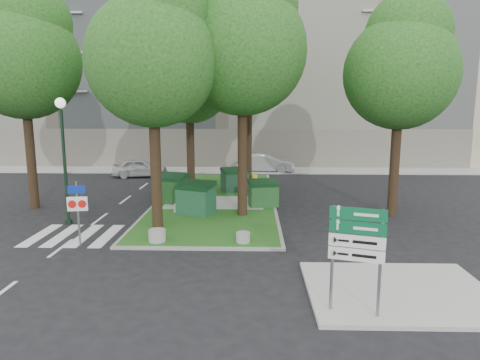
{
  "coord_description": "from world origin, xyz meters",
  "views": [
    {
      "loc": [
        2.43,
        -14.68,
        5.14
      ],
      "look_at": [
        1.93,
        3.08,
        2.0
      ],
      "focal_mm": 32.0,
      "sensor_mm": 36.0,
      "label": 1
    }
  ],
  "objects_px": {
    "dumpster_a": "(171,188)",
    "car_silver": "(266,163)",
    "dumpster_d": "(263,193)",
    "bollard_left": "(157,235)",
    "dumpster_c": "(235,180)",
    "tree_median_near_right": "(245,38)",
    "bollard_mid": "(179,208)",
    "litter_bin": "(254,180)",
    "bollard_right": "(243,237)",
    "tree_median_mid": "(191,70)",
    "tree_median_far": "(250,51)",
    "tree_street_right": "(403,62)",
    "car_white": "(140,168)",
    "tree_median_near_left": "(154,48)",
    "dumpster_b": "(196,198)",
    "directional_sign": "(357,244)",
    "traffic_sign_pole": "(78,205)",
    "street_lamp": "(63,146)",
    "tree_street_left": "(24,51)"
  },
  "relations": [
    {
      "from": "dumpster_a",
      "to": "traffic_sign_pole",
      "type": "bearing_deg",
      "value": -92.33
    },
    {
      "from": "dumpster_b",
      "to": "bollard_right",
      "type": "bearing_deg",
      "value": -38.89
    },
    {
      "from": "tree_median_near_left",
      "to": "tree_street_right",
      "type": "height_order",
      "value": "tree_median_near_left"
    },
    {
      "from": "tree_median_mid",
      "to": "bollard_right",
      "type": "xyz_separation_m",
      "value": [
        3.03,
        -8.56,
        -6.67
      ]
    },
    {
      "from": "tree_median_near_right",
      "to": "dumpster_c",
      "type": "height_order",
      "value": "tree_median_near_right"
    },
    {
      "from": "bollard_right",
      "to": "directional_sign",
      "type": "relative_size",
      "value": 0.2
    },
    {
      "from": "tree_median_mid",
      "to": "dumpster_c",
      "type": "height_order",
      "value": "tree_median_mid"
    },
    {
      "from": "tree_street_right",
      "to": "bollard_right",
      "type": "height_order",
      "value": "tree_street_right"
    },
    {
      "from": "bollard_right",
      "to": "dumpster_d",
      "type": "bearing_deg",
      "value": 81.33
    },
    {
      "from": "tree_median_near_right",
      "to": "tree_median_near_left",
      "type": "bearing_deg",
      "value": -150.26
    },
    {
      "from": "dumpster_c",
      "to": "litter_bin",
      "type": "distance_m",
      "value": 2.29
    },
    {
      "from": "tree_street_left",
      "to": "street_lamp",
      "type": "relative_size",
      "value": 2.03
    },
    {
      "from": "tree_median_near_right",
      "to": "car_white",
      "type": "relative_size",
      "value": 2.96
    },
    {
      "from": "street_lamp",
      "to": "traffic_sign_pole",
      "type": "height_order",
      "value": "street_lamp"
    },
    {
      "from": "litter_bin",
      "to": "street_lamp",
      "type": "relative_size",
      "value": 0.12
    },
    {
      "from": "car_white",
      "to": "car_silver",
      "type": "bearing_deg",
      "value": -83.09
    },
    {
      "from": "dumpster_d",
      "to": "bollard_left",
      "type": "relative_size",
      "value": 2.56
    },
    {
      "from": "dumpster_b",
      "to": "dumpster_c",
      "type": "height_order",
      "value": "dumpster_b"
    },
    {
      "from": "directional_sign",
      "to": "dumpster_c",
      "type": "bearing_deg",
      "value": 120.54
    },
    {
      "from": "tree_median_far",
      "to": "bollard_right",
      "type": "distance_m",
      "value": 14.07
    },
    {
      "from": "tree_street_left",
      "to": "dumpster_d",
      "type": "height_order",
      "value": "tree_street_left"
    },
    {
      "from": "traffic_sign_pole",
      "to": "car_silver",
      "type": "distance_m",
      "value": 19.13
    },
    {
      "from": "tree_median_near_left",
      "to": "dumpster_d",
      "type": "bearing_deg",
      "value": 40.22
    },
    {
      "from": "tree_street_left",
      "to": "dumpster_a",
      "type": "height_order",
      "value": "tree_street_left"
    },
    {
      "from": "directional_sign",
      "to": "car_white",
      "type": "height_order",
      "value": "directional_sign"
    },
    {
      "from": "dumpster_d",
      "to": "bollard_left",
      "type": "xyz_separation_m",
      "value": [
        -4.08,
        -5.79,
        -0.42
      ]
    },
    {
      "from": "dumpster_d",
      "to": "bollard_right",
      "type": "distance_m",
      "value": 5.87
    },
    {
      "from": "tree_median_near_right",
      "to": "dumpster_a",
      "type": "distance_m",
      "value": 8.46
    },
    {
      "from": "dumpster_d",
      "to": "car_white",
      "type": "relative_size",
      "value": 0.42
    },
    {
      "from": "tree_street_left",
      "to": "dumpster_a",
      "type": "xyz_separation_m",
      "value": [
        6.64,
        0.91,
        -6.8
      ]
    },
    {
      "from": "dumpster_a",
      "to": "car_silver",
      "type": "height_order",
      "value": "dumpster_a"
    },
    {
      "from": "dumpster_c",
      "to": "dumpster_d",
      "type": "relative_size",
      "value": 1.11
    },
    {
      "from": "tree_median_far",
      "to": "dumpster_d",
      "type": "height_order",
      "value": "tree_median_far"
    },
    {
      "from": "dumpster_b",
      "to": "car_white",
      "type": "relative_size",
      "value": 0.5
    },
    {
      "from": "dumpster_a",
      "to": "car_white",
      "type": "relative_size",
      "value": 0.49
    },
    {
      "from": "tree_street_right",
      "to": "car_white",
      "type": "height_order",
      "value": "tree_street_right"
    },
    {
      "from": "tree_median_near_left",
      "to": "car_silver",
      "type": "relative_size",
      "value": 2.43
    },
    {
      "from": "dumpster_a",
      "to": "bollard_left",
      "type": "height_order",
      "value": "dumpster_a"
    },
    {
      "from": "bollard_mid",
      "to": "street_lamp",
      "type": "distance_m",
      "value": 5.81
    },
    {
      "from": "tree_median_far",
      "to": "bollard_left",
      "type": "bearing_deg",
      "value": -106.25
    },
    {
      "from": "tree_median_near_left",
      "to": "dumpster_c",
      "type": "height_order",
      "value": "tree_median_near_left"
    },
    {
      "from": "tree_street_left",
      "to": "directional_sign",
      "type": "xyz_separation_m",
      "value": [
        13.35,
        -10.92,
        -5.78
      ]
    },
    {
      "from": "car_silver",
      "to": "bollard_right",
      "type": "bearing_deg",
      "value": -177.99
    },
    {
      "from": "tree_median_near_right",
      "to": "bollard_right",
      "type": "bearing_deg",
      "value": -89.6
    },
    {
      "from": "dumpster_d",
      "to": "bollard_left",
      "type": "distance_m",
      "value": 7.09
    },
    {
      "from": "bollard_left",
      "to": "traffic_sign_pole",
      "type": "xyz_separation_m",
      "value": [
        -2.83,
        -0.21,
        1.2
      ]
    },
    {
      "from": "tree_median_far",
      "to": "traffic_sign_pole",
      "type": "relative_size",
      "value": 4.96
    },
    {
      "from": "tree_median_near_right",
      "to": "bollard_mid",
      "type": "xyz_separation_m",
      "value": [
        -3.09,
        0.44,
        -7.67
      ]
    },
    {
      "from": "bollard_mid",
      "to": "directional_sign",
      "type": "bearing_deg",
      "value": -58.91
    },
    {
      "from": "bollard_right",
      "to": "bollard_mid",
      "type": "distance_m",
      "value": 5.48
    }
  ]
}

